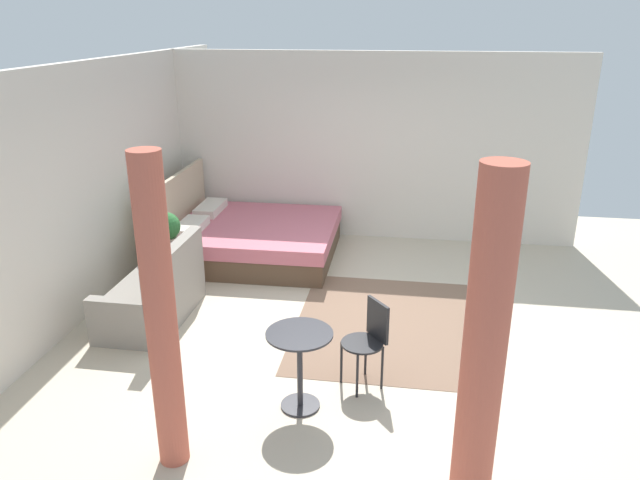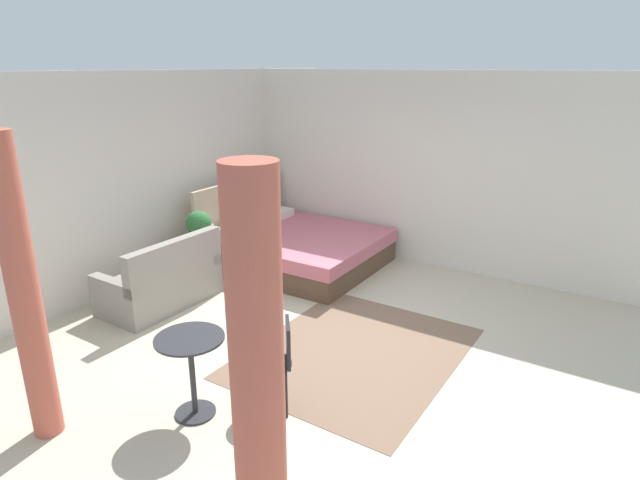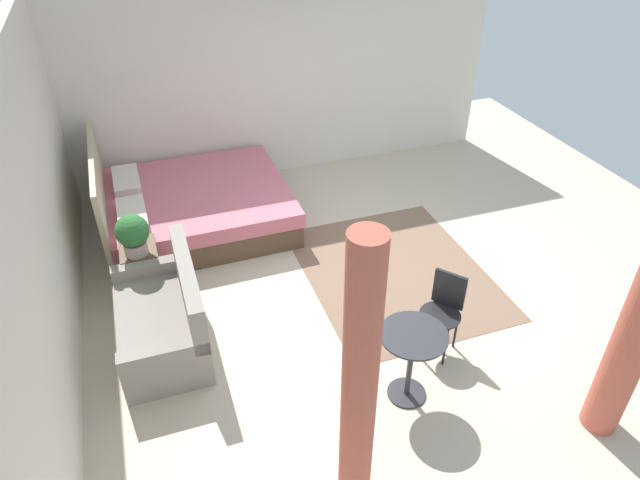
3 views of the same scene
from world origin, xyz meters
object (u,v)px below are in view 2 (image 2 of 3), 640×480
(bed, at_px, (296,247))
(cafe_chair_near_window, at_px, (278,357))
(balcony_table, at_px, (191,362))
(nightstand, at_px, (207,260))
(potted_plant, at_px, (199,226))
(vase, at_px, (210,232))
(couch, at_px, (163,283))

(bed, height_order, cafe_chair_near_window, bed)
(bed, bearing_deg, balcony_table, -158.36)
(bed, height_order, nightstand, bed)
(potted_plant, distance_m, cafe_chair_near_window, 3.20)
(potted_plant, bearing_deg, bed, -30.65)
(cafe_chair_near_window, bearing_deg, vase, 53.55)
(bed, bearing_deg, potted_plant, 149.35)
(couch, xyz_separation_m, cafe_chair_near_window, (-0.93, -2.50, 0.22))
(cafe_chair_near_window, bearing_deg, couch, 69.65)
(nightstand, distance_m, vase, 0.40)
(bed, xyz_separation_m, potted_plant, (-1.23, 0.73, 0.52))
(bed, height_order, vase, bed)
(couch, distance_m, nightstand, 0.95)
(potted_plant, height_order, balcony_table, potted_plant)
(vase, xyz_separation_m, cafe_chair_near_window, (-1.98, -2.68, -0.14))
(nightstand, height_order, balcony_table, balcony_table)
(bed, xyz_separation_m, balcony_table, (-3.44, -1.36, 0.23))
(couch, bearing_deg, nightstand, 8.98)
(bed, distance_m, cafe_chair_near_window, 3.56)
(nightstand, distance_m, cafe_chair_near_window, 3.24)
(nightstand, bearing_deg, balcony_table, -138.03)
(couch, xyz_separation_m, balcony_table, (-1.38, -1.93, 0.22))
(potted_plant, xyz_separation_m, cafe_chair_near_window, (-1.76, -2.66, -0.29))
(cafe_chair_near_window, bearing_deg, nightstand, 54.88)
(couch, relative_size, potted_plant, 3.12)
(nightstand, relative_size, balcony_table, 0.74)
(vase, bearing_deg, couch, -170.13)
(potted_plant, relative_size, balcony_table, 0.62)
(nightstand, xyz_separation_m, balcony_table, (-2.31, -2.08, 0.24))
(couch, height_order, balcony_table, couch)
(couch, xyz_separation_m, vase, (1.05, 0.18, 0.36))
(potted_plant, height_order, vase, potted_plant)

